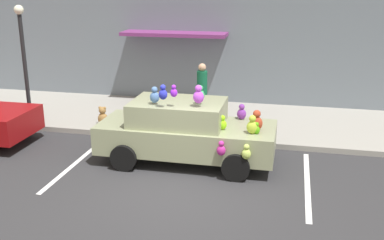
{
  "coord_description": "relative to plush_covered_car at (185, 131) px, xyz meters",
  "views": [
    {
      "loc": [
        2.21,
        -8.64,
        4.4
      ],
      "look_at": [
        -0.21,
        2.26,
        0.9
      ],
      "focal_mm": 42.79,
      "sensor_mm": 36.0,
      "label": 1
    }
  ],
  "objects": [
    {
      "name": "street_lamp_post",
      "position": [
        -5.37,
        1.84,
        1.51
      ],
      "size": [
        0.28,
        0.28,
        3.48
      ],
      "color": "black",
      "rests_on": "sidewalk"
    },
    {
      "name": "plush_covered_car",
      "position": [
        0.0,
        0.0,
        0.0
      ],
      "size": [
        4.29,
        1.96,
        2.08
      ],
      "color": "gray",
      "rests_on": "ground"
    },
    {
      "name": "teddy_bear_on_sidewalk",
      "position": [
        -2.98,
        1.88,
        -0.39
      ],
      "size": [
        0.3,
        0.25,
        0.58
      ],
      "color": "#9E723D",
      "rests_on": "sidewalk"
    },
    {
      "name": "parking_stripe_rear",
      "position": [
        -2.62,
        -0.66,
        -0.8
      ],
      "size": [
        0.12,
        3.6,
        0.01
      ],
      "primitive_type": "cube",
      "color": "silver",
      "rests_on": "ground"
    },
    {
      "name": "ground_plane",
      "position": [
        0.25,
        -1.66,
        -0.8
      ],
      "size": [
        60.0,
        60.0,
        0.0
      ],
      "primitive_type": "plane",
      "color": "#2D2D30"
    },
    {
      "name": "storefront_building",
      "position": [
        0.23,
        5.49,
        2.39
      ],
      "size": [
        24.0,
        1.25,
        6.4
      ],
      "color": "slate",
      "rests_on": "ground"
    },
    {
      "name": "pedestrian_near_shopfront",
      "position": [
        -0.2,
        3.07,
        0.18
      ],
      "size": [
        0.32,
        0.32,
        1.76
      ],
      "color": "#135838",
      "rests_on": "sidewalk"
    },
    {
      "name": "parking_stripe_front",
      "position": [
        2.96,
        -0.66,
        -0.8
      ],
      "size": [
        0.12,
        3.6,
        0.01
      ],
      "primitive_type": "cube",
      "color": "silver",
      "rests_on": "ground"
    },
    {
      "name": "sidewalk",
      "position": [
        0.25,
        3.34,
        -0.73
      ],
      "size": [
        24.0,
        4.0,
        0.15
      ],
      "primitive_type": "cube",
      "color": "gray",
      "rests_on": "ground"
    }
  ]
}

